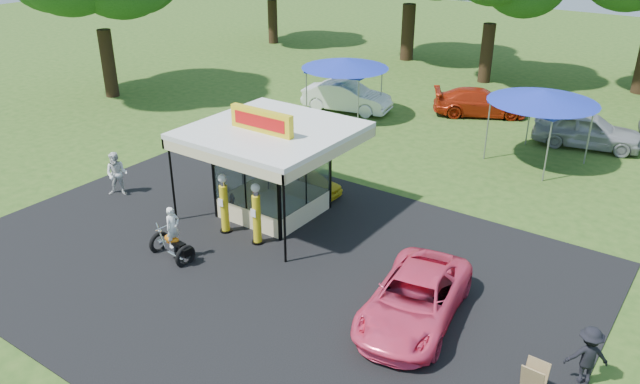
{
  "coord_description": "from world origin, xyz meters",
  "views": [
    {
      "loc": [
        11.48,
        -11.07,
        10.69
      ],
      "look_at": [
        0.82,
        4.0,
        2.02
      ],
      "focal_mm": 35.0,
      "sensor_mm": 36.0,
      "label": 1
    }
  ],
  "objects_px": {
    "tent_west": "(345,63)",
    "tent_east": "(543,97)",
    "a_frame_sign": "(534,381)",
    "gas_pump_left": "(224,205)",
    "gas_pump_right": "(257,215)",
    "spectator_east_a": "(588,356)",
    "bg_car_b": "(480,102)",
    "pink_sedan": "(414,299)",
    "gas_station_kiosk": "(273,169)",
    "motorcycle": "(173,238)",
    "bg_car_a": "(347,97)",
    "spectator_west": "(117,174)",
    "kiosk_car": "(309,182)",
    "bg_car_c": "(587,130)"
  },
  "relations": [
    {
      "from": "kiosk_car",
      "to": "pink_sedan",
      "type": "distance_m",
      "value": 8.91
    },
    {
      "from": "gas_pump_right",
      "to": "tent_east",
      "type": "distance_m",
      "value": 14.05
    },
    {
      "from": "gas_pump_left",
      "to": "spectator_east_a",
      "type": "xyz_separation_m",
      "value": [
        12.34,
        -0.56,
        -0.28
      ]
    },
    {
      "from": "a_frame_sign",
      "to": "gas_pump_left",
      "type": "bearing_deg",
      "value": 173.36
    },
    {
      "from": "gas_pump_left",
      "to": "tent_west",
      "type": "height_order",
      "value": "tent_west"
    },
    {
      "from": "gas_pump_right",
      "to": "tent_west",
      "type": "relative_size",
      "value": 0.49
    },
    {
      "from": "a_frame_sign",
      "to": "spectator_east_a",
      "type": "relative_size",
      "value": 0.61
    },
    {
      "from": "gas_pump_left",
      "to": "motorcycle",
      "type": "xyz_separation_m",
      "value": [
        -0.12,
        -2.31,
        -0.31
      ]
    },
    {
      "from": "gas_pump_left",
      "to": "a_frame_sign",
      "type": "xyz_separation_m",
      "value": [
        11.48,
        -1.8,
        -0.58
      ]
    },
    {
      "from": "motorcycle",
      "to": "tent_east",
      "type": "bearing_deg",
      "value": 71.13
    },
    {
      "from": "tent_west",
      "to": "tent_east",
      "type": "height_order",
      "value": "tent_east"
    },
    {
      "from": "gas_station_kiosk",
      "to": "bg_car_a",
      "type": "distance_m",
      "value": 13.0
    },
    {
      "from": "pink_sedan",
      "to": "tent_west",
      "type": "bearing_deg",
      "value": 120.07
    },
    {
      "from": "bg_car_a",
      "to": "bg_car_c",
      "type": "xyz_separation_m",
      "value": [
        12.32,
        1.91,
        0.03
      ]
    },
    {
      "from": "gas_station_kiosk",
      "to": "bg_car_c",
      "type": "relative_size",
      "value": 1.1
    },
    {
      "from": "spectator_east_a",
      "to": "tent_east",
      "type": "bearing_deg",
      "value": -97.51
    },
    {
      "from": "gas_pump_left",
      "to": "spectator_west",
      "type": "bearing_deg",
      "value": -178.25
    },
    {
      "from": "a_frame_sign",
      "to": "tent_west",
      "type": "xyz_separation_m",
      "value": [
        -15.21,
        15.12,
        2.42
      ]
    },
    {
      "from": "pink_sedan",
      "to": "bg_car_b",
      "type": "xyz_separation_m",
      "value": [
        -5.65,
        18.53,
        0.04
      ]
    },
    {
      "from": "motorcycle",
      "to": "bg_car_a",
      "type": "xyz_separation_m",
      "value": [
        -4.06,
        16.56,
        0.04
      ]
    },
    {
      "from": "motorcycle",
      "to": "spectator_west",
      "type": "height_order",
      "value": "motorcycle"
    },
    {
      "from": "gas_station_kiosk",
      "to": "spectator_west",
      "type": "distance_m",
      "value": 6.54
    },
    {
      "from": "gas_station_kiosk",
      "to": "bg_car_a",
      "type": "relative_size",
      "value": 1.1
    },
    {
      "from": "kiosk_car",
      "to": "tent_west",
      "type": "height_order",
      "value": "tent_west"
    },
    {
      "from": "spectator_west",
      "to": "kiosk_car",
      "type": "bearing_deg",
      "value": 2.64
    },
    {
      "from": "spectator_east_a",
      "to": "bg_car_b",
      "type": "bearing_deg",
      "value": -90.99
    },
    {
      "from": "bg_car_b",
      "to": "motorcycle",
      "type": "bearing_deg",
      "value": 144.65
    },
    {
      "from": "spectator_west",
      "to": "bg_car_a",
      "type": "relative_size",
      "value": 0.37
    },
    {
      "from": "gas_pump_left",
      "to": "motorcycle",
      "type": "height_order",
      "value": "gas_pump_left"
    },
    {
      "from": "gas_station_kiosk",
      "to": "spectator_west",
      "type": "bearing_deg",
      "value": -159.11
    },
    {
      "from": "spectator_west",
      "to": "tent_west",
      "type": "xyz_separation_m",
      "value": [
        1.88,
        13.48,
        2.01
      ]
    },
    {
      "from": "motorcycle",
      "to": "tent_west",
      "type": "distance_m",
      "value": 16.18
    },
    {
      "from": "kiosk_car",
      "to": "bg_car_a",
      "type": "bearing_deg",
      "value": 25.05
    },
    {
      "from": "motorcycle",
      "to": "gas_pump_right",
      "type": "bearing_deg",
      "value": 61.65
    },
    {
      "from": "spectator_west",
      "to": "a_frame_sign",
      "type": "bearing_deg",
      "value": -39.54
    },
    {
      "from": "gas_station_kiosk",
      "to": "spectator_east_a",
      "type": "bearing_deg",
      "value": -12.79
    },
    {
      "from": "gas_pump_left",
      "to": "bg_car_b",
      "type": "distance_m",
      "value": 17.94
    },
    {
      "from": "bg_car_b",
      "to": "tent_west",
      "type": "relative_size",
      "value": 1.08
    },
    {
      "from": "gas_station_kiosk",
      "to": "bg_car_a",
      "type": "height_order",
      "value": "gas_station_kiosk"
    },
    {
      "from": "gas_pump_right",
      "to": "a_frame_sign",
      "type": "relative_size",
      "value": 2.33
    },
    {
      "from": "a_frame_sign",
      "to": "bg_car_c",
      "type": "xyz_separation_m",
      "value": [
        -3.34,
        17.97,
        0.34
      ]
    },
    {
      "from": "gas_pump_left",
      "to": "motorcycle",
      "type": "distance_m",
      "value": 2.33
    },
    {
      "from": "kiosk_car",
      "to": "tent_east",
      "type": "relative_size",
      "value": 0.59
    },
    {
      "from": "gas_pump_right",
      "to": "pink_sedan",
      "type": "relative_size",
      "value": 0.46
    },
    {
      "from": "tent_west",
      "to": "bg_car_a",
      "type": "bearing_deg",
      "value": 115.85
    },
    {
      "from": "gas_station_kiosk",
      "to": "spectator_east_a",
      "type": "height_order",
      "value": "gas_station_kiosk"
    },
    {
      "from": "pink_sedan",
      "to": "bg_car_c",
      "type": "xyz_separation_m",
      "value": [
        0.36,
        16.88,
        0.15
      ]
    },
    {
      "from": "kiosk_car",
      "to": "motorcycle",
      "type": "bearing_deg",
      "value": 175.14
    },
    {
      "from": "bg_car_a",
      "to": "tent_east",
      "type": "bearing_deg",
      "value": -108.49
    },
    {
      "from": "kiosk_car",
      "to": "tent_west",
      "type": "bearing_deg",
      "value": 24.96
    }
  ]
}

